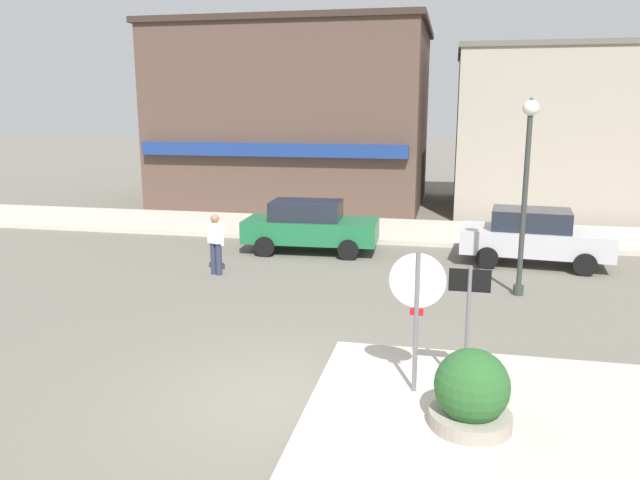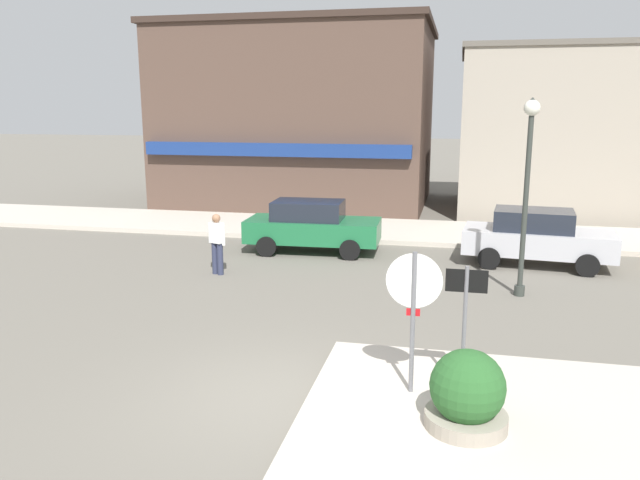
# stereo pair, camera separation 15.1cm
# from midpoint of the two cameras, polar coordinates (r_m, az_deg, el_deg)

# --- Properties ---
(ground_plane) EXTENTS (160.00, 160.00, 0.00)m
(ground_plane) POSITION_cam_midpoint_polar(r_m,az_deg,el_deg) (9.80, -4.35, -14.19)
(ground_plane) COLOR #6B665B
(sidewalk_corner) EXTENTS (6.40, 4.80, 0.15)m
(sidewalk_corner) POSITION_cam_midpoint_polar(r_m,az_deg,el_deg) (9.25, 18.94, -16.02)
(sidewalk_corner) COLOR beige
(sidewalk_corner) RESTS_ON ground
(kerb_far) EXTENTS (80.00, 4.00, 0.15)m
(kerb_far) POSITION_cam_midpoint_polar(r_m,az_deg,el_deg) (22.03, 5.14, 0.91)
(kerb_far) COLOR beige
(kerb_far) RESTS_ON ground
(stop_sign) EXTENTS (0.82, 0.07, 2.30)m
(stop_sign) POSITION_cam_midpoint_polar(r_m,az_deg,el_deg) (9.24, 8.38, -5.79)
(stop_sign) COLOR slate
(stop_sign) RESTS_ON ground
(one_way_sign) EXTENTS (0.60, 0.06, 2.10)m
(one_way_sign) POSITION_cam_midpoint_polar(r_m,az_deg,el_deg) (9.40, 12.92, -6.86)
(one_way_sign) COLOR slate
(one_way_sign) RESTS_ON ground
(planter) EXTENTS (1.10, 1.10, 1.23)m
(planter) POSITION_cam_midpoint_polar(r_m,az_deg,el_deg) (8.74, 13.17, -13.84)
(planter) COLOR gray
(planter) RESTS_ON ground
(lamp_post) EXTENTS (0.36, 0.36, 4.54)m
(lamp_post) POSITION_cam_midpoint_polar(r_m,az_deg,el_deg) (14.85, 18.09, 6.19)
(lamp_post) COLOR #333833
(lamp_post) RESTS_ON ground
(parked_car_nearest) EXTENTS (4.06, 2.00, 1.56)m
(parked_car_nearest) POSITION_cam_midpoint_polar(r_m,az_deg,el_deg) (18.86, -1.16, 1.33)
(parked_car_nearest) COLOR #1E6B3D
(parked_car_nearest) RESTS_ON ground
(parked_car_second) EXTENTS (4.15, 2.17, 1.56)m
(parked_car_second) POSITION_cam_midpoint_polar(r_m,az_deg,el_deg) (18.28, 18.77, 0.33)
(parked_car_second) COLOR #B7B7BC
(parked_car_second) RESTS_ON ground
(pedestrian_crossing_near) EXTENTS (0.55, 0.33, 1.61)m
(pedestrian_crossing_near) POSITION_cam_midpoint_polar(r_m,az_deg,el_deg) (16.50, -9.78, -0.21)
(pedestrian_crossing_near) COLOR #2D334C
(pedestrian_crossing_near) RESTS_ON ground
(building_corner_shop) EXTENTS (11.50, 9.23, 7.77)m
(building_corner_shop) POSITION_cam_midpoint_polar(r_m,az_deg,el_deg) (28.69, -2.14, 11.21)
(building_corner_shop) COLOR brown
(building_corner_shop) RESTS_ON ground
(building_storefront_left_near) EXTENTS (9.14, 7.84, 6.65)m
(building_storefront_left_near) POSITION_cam_midpoint_polar(r_m,az_deg,el_deg) (28.31, 21.47, 9.25)
(building_storefront_left_near) COLOR #9E9384
(building_storefront_left_near) RESTS_ON ground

